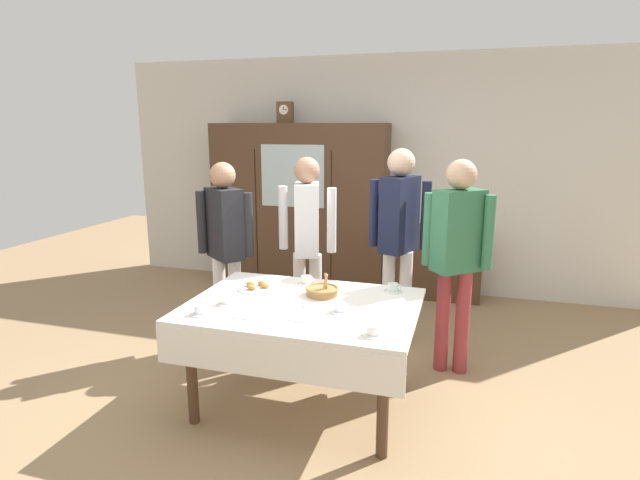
{
  "coord_description": "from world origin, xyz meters",
  "views": [
    {
      "loc": [
        1.03,
        -3.25,
        1.92
      ],
      "look_at": [
        0.0,
        0.2,
        1.1
      ],
      "focal_mm": 28.34,
      "sensor_mm": 36.0,
      "label": 1
    }
  ],
  "objects_px": {
    "bookshelf_low": "(439,262)",
    "tea_cup_mid_right": "(227,300)",
    "tea_cup_front_edge": "(200,310)",
    "pastry_plate": "(257,287)",
    "book_stack": "(441,224)",
    "tea_cup_near_left": "(393,288)",
    "tea_cup_near_right": "(307,280)",
    "person_behind_table_left": "(307,232)",
    "wall_cabinet": "(299,207)",
    "tea_cup_far_left": "(340,308)",
    "spoon_near_left": "(243,319)",
    "person_by_cabinet": "(399,228)",
    "dining_table": "(301,319)",
    "person_near_right_end": "(457,246)",
    "mantel_clock": "(285,112)",
    "bread_basket": "(322,291)",
    "spoon_far_right": "(299,321)",
    "person_behind_table_right": "(225,237)",
    "spoon_near_right": "(301,307)",
    "tea_cup_far_right": "(373,331)"
  },
  "relations": [
    {
      "from": "bookshelf_low",
      "to": "tea_cup_mid_right",
      "type": "xyz_separation_m",
      "value": [
        -1.23,
        -2.76,
        0.37
      ]
    },
    {
      "from": "tea_cup_front_edge",
      "to": "pastry_plate",
      "type": "relative_size",
      "value": 0.46
    },
    {
      "from": "book_stack",
      "to": "tea_cup_mid_right",
      "type": "xyz_separation_m",
      "value": [
        -1.23,
        -2.76,
        -0.07
      ]
    },
    {
      "from": "tea_cup_mid_right",
      "to": "tea_cup_near_left",
      "type": "relative_size",
      "value": 1.0
    },
    {
      "from": "bookshelf_low",
      "to": "tea_cup_near_right",
      "type": "bearing_deg",
      "value": -111.4
    },
    {
      "from": "person_behind_table_left",
      "to": "wall_cabinet",
      "type": "bearing_deg",
      "value": 111.33
    },
    {
      "from": "tea_cup_front_edge",
      "to": "tea_cup_far_left",
      "type": "distance_m",
      "value": 0.89
    },
    {
      "from": "tea_cup_front_edge",
      "to": "spoon_near_left",
      "type": "height_order",
      "value": "tea_cup_front_edge"
    },
    {
      "from": "person_behind_table_left",
      "to": "person_by_cabinet",
      "type": "bearing_deg",
      "value": 12.72
    },
    {
      "from": "dining_table",
      "to": "pastry_plate",
      "type": "relative_size",
      "value": 5.46
    },
    {
      "from": "book_stack",
      "to": "person_near_right_end",
      "type": "height_order",
      "value": "person_near_right_end"
    },
    {
      "from": "bookshelf_low",
      "to": "tea_cup_mid_right",
      "type": "bearing_deg",
      "value": -114.02
    },
    {
      "from": "tea_cup_mid_right",
      "to": "person_behind_table_left",
      "type": "bearing_deg",
      "value": 81.21
    },
    {
      "from": "mantel_clock",
      "to": "bread_basket",
      "type": "xyz_separation_m",
      "value": [
        1.14,
        -2.36,
        -1.28
      ]
    },
    {
      "from": "dining_table",
      "to": "bread_basket",
      "type": "bearing_deg",
      "value": 71.34
    },
    {
      "from": "tea_cup_near_right",
      "to": "spoon_far_right",
      "type": "bearing_deg",
      "value": -75.49
    },
    {
      "from": "book_stack",
      "to": "spoon_near_left",
      "type": "height_order",
      "value": "book_stack"
    },
    {
      "from": "pastry_plate",
      "to": "spoon_far_right",
      "type": "height_order",
      "value": "pastry_plate"
    },
    {
      "from": "tea_cup_near_right",
      "to": "person_behind_table_left",
      "type": "xyz_separation_m",
      "value": [
        -0.19,
        0.61,
        0.23
      ]
    },
    {
      "from": "wall_cabinet",
      "to": "book_stack",
      "type": "bearing_deg",
      "value": 1.76
    },
    {
      "from": "dining_table",
      "to": "tea_cup_front_edge",
      "type": "height_order",
      "value": "tea_cup_front_edge"
    },
    {
      "from": "spoon_near_left",
      "to": "person_behind_table_left",
      "type": "distance_m",
      "value": 1.43
    },
    {
      "from": "dining_table",
      "to": "person_by_cabinet",
      "type": "bearing_deg",
      "value": 69.19
    },
    {
      "from": "person_near_right_end",
      "to": "person_by_cabinet",
      "type": "relative_size",
      "value": 0.97
    },
    {
      "from": "tea_cup_front_edge",
      "to": "spoon_near_left",
      "type": "distance_m",
      "value": 0.3
    },
    {
      "from": "book_stack",
      "to": "tea_cup_front_edge",
      "type": "bearing_deg",
      "value": -113.7
    },
    {
      "from": "wall_cabinet",
      "to": "person_behind_table_right",
      "type": "bearing_deg",
      "value": -91.69
    },
    {
      "from": "bread_basket",
      "to": "spoon_near_right",
      "type": "xyz_separation_m",
      "value": [
        -0.07,
        -0.27,
        -0.03
      ]
    },
    {
      "from": "tea_cup_mid_right",
      "to": "tea_cup_far_left",
      "type": "height_order",
      "value": "same"
    },
    {
      "from": "spoon_near_right",
      "to": "tea_cup_front_edge",
      "type": "bearing_deg",
      "value": -152.58
    },
    {
      "from": "spoon_far_right",
      "to": "person_behind_table_right",
      "type": "bearing_deg",
      "value": 133.87
    },
    {
      "from": "tea_cup_near_left",
      "to": "bread_basket",
      "type": "relative_size",
      "value": 0.54
    },
    {
      "from": "tea_cup_mid_right",
      "to": "tea_cup_near_right",
      "type": "distance_m",
      "value": 0.69
    },
    {
      "from": "tea_cup_far_left",
      "to": "bread_basket",
      "type": "bearing_deg",
      "value": 125.47
    },
    {
      "from": "wall_cabinet",
      "to": "mantel_clock",
      "type": "xyz_separation_m",
      "value": [
        -0.16,
        -0.0,
        1.09
      ]
    },
    {
      "from": "wall_cabinet",
      "to": "bread_basket",
      "type": "xyz_separation_m",
      "value": [
        0.98,
        -2.36,
        -0.19
      ]
    },
    {
      "from": "mantel_clock",
      "to": "person_near_right_end",
      "type": "xyz_separation_m",
      "value": [
        2.02,
        -1.74,
        -1.04
      ]
    },
    {
      "from": "bookshelf_low",
      "to": "spoon_far_right",
      "type": "relative_size",
      "value": 7.76
    },
    {
      "from": "dining_table",
      "to": "tea_cup_near_right",
      "type": "bearing_deg",
      "value": 103.77
    },
    {
      "from": "dining_table",
      "to": "spoon_near_right",
      "type": "distance_m",
      "value": 0.11
    },
    {
      "from": "tea_cup_far_left",
      "to": "person_near_right_end",
      "type": "bearing_deg",
      "value": 52.81
    },
    {
      "from": "bookshelf_low",
      "to": "spoon_near_left",
      "type": "height_order",
      "value": "bookshelf_low"
    },
    {
      "from": "bread_basket",
      "to": "person_behind_table_right",
      "type": "relative_size",
      "value": 0.15
    },
    {
      "from": "tea_cup_far_left",
      "to": "tea_cup_near_right",
      "type": "bearing_deg",
      "value": 127.67
    },
    {
      "from": "book_stack",
      "to": "person_behind_table_right",
      "type": "xyz_separation_m",
      "value": [
        -1.7,
        -1.85,
        0.14
      ]
    },
    {
      "from": "person_near_right_end",
      "to": "person_behind_table_left",
      "type": "height_order",
      "value": "person_near_right_end"
    },
    {
      "from": "pastry_plate",
      "to": "spoon_near_right",
      "type": "xyz_separation_m",
      "value": [
        0.43,
        -0.27,
        -0.01
      ]
    },
    {
      "from": "tea_cup_near_left",
      "to": "person_near_right_end",
      "type": "distance_m",
      "value": 0.63
    },
    {
      "from": "tea_cup_far_right",
      "to": "person_behind_table_right",
      "type": "relative_size",
      "value": 0.08
    },
    {
      "from": "mantel_clock",
      "to": "person_behind_table_left",
      "type": "height_order",
      "value": "mantel_clock"
    }
  ]
}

